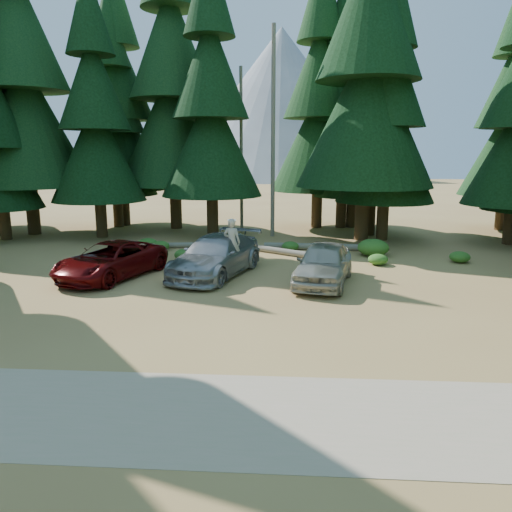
% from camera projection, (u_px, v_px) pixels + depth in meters
% --- Properties ---
extents(ground, '(160.00, 160.00, 0.00)m').
position_uv_depth(ground, '(232.00, 310.00, 16.03)').
color(ground, '#A07743').
rests_on(ground, ground).
extents(gravel_strip, '(26.00, 3.50, 0.01)m').
position_uv_depth(gravel_strip, '(195.00, 414.00, 9.68)').
color(gravel_strip, tan).
rests_on(gravel_strip, ground).
extents(forest_belt_north, '(36.00, 7.00, 22.00)m').
position_uv_depth(forest_belt_north, '(260.00, 234.00, 30.68)').
color(forest_belt_north, black).
rests_on(forest_belt_north, ground).
extents(snag_front, '(0.24, 0.24, 12.00)m').
position_uv_depth(snag_front, '(273.00, 134.00, 28.91)').
color(snag_front, gray).
rests_on(snag_front, ground).
extents(snag_back, '(0.20, 0.20, 10.00)m').
position_uv_depth(snag_back, '(241.00, 152.00, 30.71)').
color(snag_back, gray).
rests_on(snag_back, ground).
extents(mountain_peak, '(48.00, 50.00, 28.00)m').
position_uv_depth(mountain_peak, '(268.00, 112.00, 99.75)').
color(mountain_peak, gray).
rests_on(mountain_peak, ground).
extents(red_pickup, '(4.01, 5.67, 1.44)m').
position_uv_depth(red_pickup, '(111.00, 260.00, 20.05)').
color(red_pickup, '#580708').
rests_on(red_pickup, ground).
extents(silver_minivan_center, '(3.87, 6.06, 1.63)m').
position_uv_depth(silver_minivan_center, '(216.00, 256.00, 20.44)').
color(silver_minivan_center, '#9FA2A7').
rests_on(silver_minivan_center, ground).
extents(silver_minivan_right, '(2.84, 4.96, 1.59)m').
position_uv_depth(silver_minivan_right, '(324.00, 263.00, 19.13)').
color(silver_minivan_right, '#B2AE9E').
rests_on(silver_minivan_right, ground).
extents(frisbee_player, '(0.79, 0.61, 1.93)m').
position_uv_depth(frisbee_player, '(232.00, 242.00, 20.17)').
color(frisbee_player, beige).
rests_on(frisbee_player, ground).
extents(log_left, '(4.13, 0.87, 0.29)m').
position_uv_depth(log_left, '(200.00, 245.00, 26.44)').
color(log_left, gray).
rests_on(log_left, ground).
extents(log_mid, '(3.32, 2.35, 0.31)m').
position_uv_depth(log_mid, '(276.00, 251.00, 24.88)').
color(log_mid, gray).
rests_on(log_mid, ground).
extents(log_right, '(5.49, 0.63, 0.35)m').
position_uv_depth(log_right, '(317.00, 247.00, 25.79)').
color(log_right, gray).
rests_on(log_right, ground).
extents(shrub_far_left, '(0.90, 0.90, 0.50)m').
position_uv_depth(shrub_far_left, '(161.00, 246.00, 25.66)').
color(shrub_far_left, '#2D6F21').
rests_on(shrub_far_left, ground).
extents(shrub_left, '(1.02, 1.02, 0.56)m').
position_uv_depth(shrub_left, '(148.00, 244.00, 26.10)').
color(shrub_left, '#2D6F21').
rests_on(shrub_left, ground).
extents(shrub_center_left, '(0.99, 0.99, 0.55)m').
position_uv_depth(shrub_center_left, '(185.00, 255.00, 23.33)').
color(shrub_center_left, '#2D6F21').
rests_on(shrub_center_left, ground).
extents(shrub_center_right, '(0.87, 0.87, 0.48)m').
position_uv_depth(shrub_center_right, '(290.00, 246.00, 25.63)').
color(shrub_center_right, '#2D6F21').
rests_on(shrub_center_right, ground).
extents(shrub_right, '(0.89, 0.89, 0.49)m').
position_uv_depth(shrub_right, '(378.00, 259.00, 22.43)').
color(shrub_right, '#2D6F21').
rests_on(shrub_right, ground).
extents(shrub_far_right, '(1.51, 1.51, 0.83)m').
position_uv_depth(shrub_far_right, '(373.00, 248.00, 24.30)').
color(shrub_far_right, '#2D6F21').
rests_on(shrub_far_right, ground).
extents(shrub_edge_east, '(0.93, 0.93, 0.51)m').
position_uv_depth(shrub_edge_east, '(460.00, 257.00, 22.91)').
color(shrub_edge_east, '#2D6F21').
rests_on(shrub_edge_east, ground).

